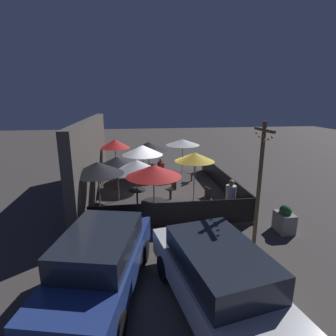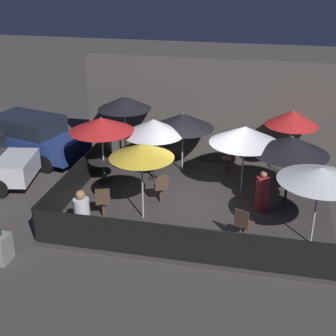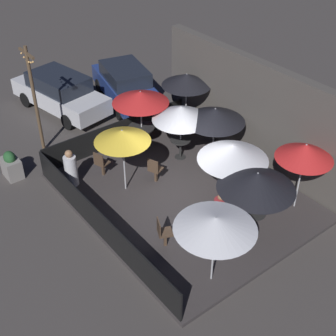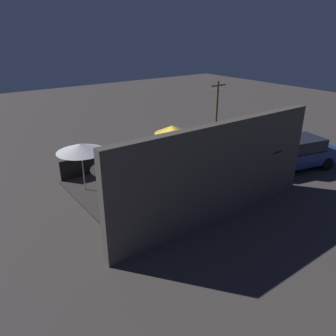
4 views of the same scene
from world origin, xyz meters
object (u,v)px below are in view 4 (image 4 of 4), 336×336
Objects in this scene: patio_umbrella_7 at (144,174)px; dining_table_2 at (120,191)px; patio_umbrella_0 at (214,147)px; patio_umbrella_6 at (172,129)px; patio_umbrella_4 at (81,148)px; patio_umbrella_5 at (261,142)px; patio_chair_1 at (186,153)px; patio_chair_3 at (117,168)px; light_post at (217,112)px; parked_car_0 at (268,137)px; patio_chair_2 at (187,198)px; patron_0 at (177,146)px; parked_car_1 at (297,153)px; patio_umbrella_8 at (154,156)px; planter_box at (186,138)px; patio_umbrella_2 at (119,162)px; dining_table_1 at (226,160)px; patio_umbrella_1 at (228,133)px; dining_table_0 at (212,172)px; patron_1 at (128,182)px; patio_umbrella_3 at (214,156)px; patio_chair_0 at (179,166)px.

dining_table_2 is (-0.04, -1.92, -1.46)m from patio_umbrella_7.
patio_umbrella_6 reaches higher than patio_umbrella_0.
dining_table_2 is at bearing 106.82° from patio_umbrella_4.
patio_umbrella_5 is 2.47× the size of patio_chair_1.
light_post is (-6.78, -0.43, 1.60)m from patio_chair_3.
patio_chair_1 is 0.20× the size of parked_car_0.
patio_chair_3 is at bearing -45.08° from patio_umbrella_5.
parked_car_0 is (-8.35, -2.74, 0.20)m from patio_chair_2.
patio_umbrella_6 is 2.35× the size of patio_chair_1.
parked_car_0 is at bearing 105.18° from patio_chair_3.
patio_chair_1 is 0.72× the size of patron_0.
patio_umbrella_8 is at bearing 3.49° from parked_car_1.
planter_box is (-6.98, -4.37, -0.25)m from dining_table_2.
patio_chair_1 is 1.04m from patron_0.
light_post reaches higher than planter_box.
patio_umbrella_4 is at bearing -110.13° from patio_chair_1.
dining_table_2 is 0.57× the size of patron_0.
patio_umbrella_2 is 2.30× the size of patio_chair_3.
dining_table_2 is 8.50m from light_post.
patio_umbrella_8 is 4.61m from dining_table_1.
patio_umbrella_1 is 3.67m from light_post.
dining_table_0 is 5.06m from parked_car_1.
patio_umbrella_2 reaches higher than parked_car_1.
patron_1 is 7.68m from light_post.
patio_umbrella_5 reaches higher than patio_umbrella_3.
patio_umbrella_0 is 6.02m from planter_box.
patio_umbrella_1 reaches higher than dining_table_0.
patio_umbrella_1 is at bearing -1.23° from patio_chair_2.
patio_umbrella_6 is at bearing 40.34° from planter_box.
patio_chair_2 is at bearing -179.71° from patio_umbrella_7.
planter_box is at bearing -138.17° from patio_umbrella_7.
light_post is at bearing -134.95° from patio_umbrella_3.
patio_umbrella_2 reaches higher than dining_table_1.
patio_umbrella_7 is 2.28× the size of planter_box.
patio_umbrella_0 is 2.14m from patio_chair_0.
patio_umbrella_2 is at bearing -10.60° from dining_table_0.
planter_box is (-5.64, -4.78, -1.58)m from patio_umbrella_8.
patron_0 is (-1.75, -4.64, -1.21)m from patio_umbrella_3.
patio_umbrella_6 is 4.09m from light_post.
parked_car_0 reaches higher than patio_chair_1.
parked_car_0 is at bearing 132.53° from planter_box.
patio_umbrella_8 reaches higher than patio_chair_0.
patio_chair_3 is 0.94× the size of planter_box.
patio_umbrella_4 is 2.59m from dining_table_2.
patio_umbrella_4 is 10.65m from parked_car_1.
parked_car_0 is at bearing -167.05° from dining_table_1.
patio_umbrella_8 is 2.29× the size of patio_chair_3.
patio_umbrella_8 reaches higher than patio_umbrella_2.
patio_chair_0 reaches higher than planter_box.
patio_chair_0 is (2.15, -0.99, -1.45)m from patio_umbrella_1.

